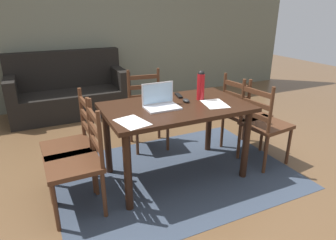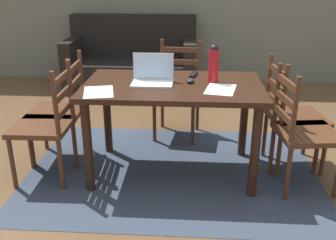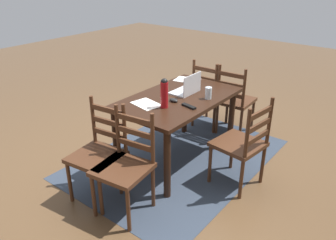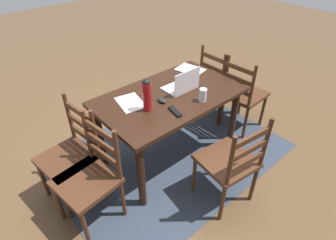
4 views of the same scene
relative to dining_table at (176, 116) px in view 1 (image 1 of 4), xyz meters
The scene contains 17 objects.
ground_plane 0.66m from the dining_table, ahead, with size 14.00×14.00×0.00m, color brown.
area_rug 0.66m from the dining_table, ahead, with size 2.42×1.74×0.01m, color #333D4C.
wall_back 3.00m from the dining_table, 90.00° to the left, with size 8.00×0.12×2.70m, color #6B6D5B.
dining_table is the anchor object (origin of this frame).
chair_left_far 1.02m from the dining_table, behind, with size 0.46×0.46×0.95m.
chair_left_near 1.02m from the dining_table, behind, with size 0.45×0.45×0.95m.
chair_right_near 1.02m from the dining_table, ahead, with size 0.49×0.49×0.95m.
chair_far_head 0.82m from the dining_table, 89.63° to the left, with size 0.49×0.49×0.95m.
chair_right_far 1.02m from the dining_table, ahead, with size 0.49×0.49×0.95m.
couch 2.57m from the dining_table, 106.27° to the left, with size 1.80×0.80×1.00m.
laptop 0.23m from the dining_table, behind, with size 0.32×0.22×0.23m.
water_bottle 0.41m from the dining_table, 11.56° to the left, with size 0.08×0.08×0.30m.
drinking_glass 0.37m from the dining_table, 119.30° to the left, with size 0.07×0.07×0.13m, color silver.
computer_mouse 0.19m from the dining_table, 18.89° to the left, with size 0.06×0.10×0.03m, color black.
tv_remote 0.32m from the dining_table, 58.05° to the left, with size 0.04×0.17×0.02m, color black.
paper_stack_left 0.40m from the dining_table, 19.68° to the right, with size 0.21×0.30×0.00m, color white.
paper_stack_right 0.60m from the dining_table, 154.62° to the right, with size 0.21×0.30×0.00m, color white.
Camera 1 is at (-1.23, -2.43, 1.67)m, focal length 31.50 mm.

